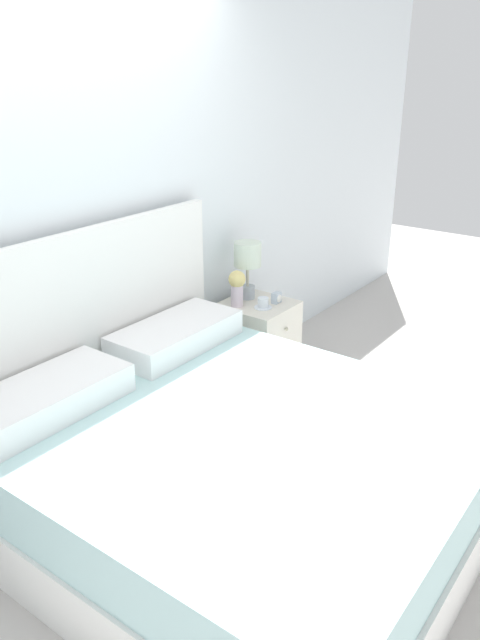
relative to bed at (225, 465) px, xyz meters
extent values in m
plane|color=#BCB7B2|center=(0.00, 0.93, -0.31)|extent=(12.00, 12.00, 0.00)
cube|color=white|center=(0.00, 1.00, 0.99)|extent=(8.00, 0.06, 2.60)
cube|color=white|center=(0.00, -0.08, -0.17)|extent=(1.81, 2.02, 0.29)
cube|color=silver|center=(0.00, -0.08, 0.12)|extent=(1.77, 1.98, 0.27)
cube|color=white|center=(0.00, 0.91, 0.33)|extent=(1.85, 0.05, 1.28)
cube|color=white|center=(-0.43, 0.68, 0.32)|extent=(0.76, 0.36, 0.14)
cube|color=white|center=(0.43, 0.68, 0.32)|extent=(0.76, 0.36, 0.14)
cube|color=silver|center=(1.24, 0.69, -0.02)|extent=(0.43, 0.44, 0.57)
sphere|color=#B2AD93|center=(1.24, 0.46, 0.14)|extent=(0.02, 0.02, 0.02)
cylinder|color=#A8B2BC|center=(1.28, 0.81, 0.30)|extent=(0.10, 0.10, 0.09)
cylinder|color=#B7B29E|center=(1.28, 0.81, 0.42)|extent=(0.02, 0.02, 0.14)
cylinder|color=silver|center=(1.28, 0.81, 0.57)|extent=(0.18, 0.18, 0.16)
cylinder|color=silver|center=(1.12, 0.77, 0.33)|extent=(0.08, 0.08, 0.14)
sphere|color=#E5D17F|center=(1.12, 0.77, 0.44)|extent=(0.11, 0.11, 0.11)
sphere|color=#609356|center=(1.15, 0.77, 0.42)|extent=(0.05, 0.05, 0.05)
cylinder|color=white|center=(1.20, 0.62, 0.26)|extent=(0.11, 0.11, 0.01)
cylinder|color=white|center=(1.20, 0.62, 0.30)|extent=(0.07, 0.07, 0.06)
cube|color=silver|center=(1.32, 0.60, 0.30)|extent=(0.06, 0.04, 0.07)
cylinder|color=white|center=(1.32, 0.58, 0.30)|extent=(0.05, 0.00, 0.05)
camera|label=1|loc=(-1.89, -1.49, 1.72)|focal=35.00mm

